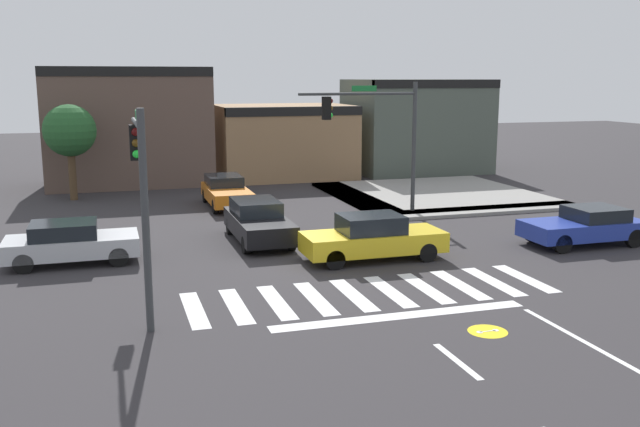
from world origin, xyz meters
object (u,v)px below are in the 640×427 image
Objects in this scene: car_blue at (586,226)px; car_black at (258,221)px; car_silver at (70,242)px; traffic_signal_southwest at (140,174)px; car_orange at (226,191)px; traffic_signal_northeast at (375,125)px; roadside_tree at (70,131)px; car_yellow at (373,238)px.

car_black is (-11.13, 3.95, 0.05)m from car_blue.
traffic_signal_southwest is at bearing -69.86° from car_silver.
car_orange is 1.09× the size of car_silver.
traffic_signal_northeast reaches higher than roadside_tree.
traffic_signal_northeast is 7.82m from car_orange.
traffic_signal_southwest is 16.07m from car_blue.
car_yellow is 1.13× the size of car_silver.
car_orange is 0.97× the size of roadside_tree.
car_blue is (5.34, -7.15, -3.26)m from traffic_signal_northeast.
roadside_tree is at bearing -149.16° from car_black.
traffic_signal_southwest is 1.21× the size of car_blue.
traffic_signal_southwest reaches higher than car_silver.
car_yellow is (-2.76, -6.89, -3.21)m from traffic_signal_northeast.
traffic_signal_southwest is at bearing -82.50° from roadside_tree.
car_silver reaches higher than car_blue.
car_silver is at bearing -78.75° from car_black.
car_silver is at bearing -14.23° from car_yellow.
car_orange is at bearing 53.20° from car_silver.
car_silver is at bearing -88.38° from roadside_tree.
traffic_signal_southwest is at bearing 10.59° from car_blue.
car_yellow is at bearing -1.82° from car_blue.
car_yellow reaches higher than car_blue.
car_yellow is (7.45, 3.16, -2.83)m from traffic_signal_southwest.
traffic_signal_northeast reaches higher than car_black.
car_black is 13.53m from roadside_tree.
car_orange is at bearing -17.40° from traffic_signal_southwest.
car_silver is 6.57m from car_black.
car_silver is at bearing -36.80° from car_orange.
car_blue is 0.97× the size of car_orange.
car_silver is (-6.52, -8.72, -0.01)m from car_orange.
roadside_tree is at bearing -119.97° from car_orange.
car_blue is 23.76m from roadside_tree.
car_blue is 11.81m from car_black.
traffic_signal_southwest reaches higher than car_orange.
roadside_tree reaches higher than car_blue.
car_blue is at bearing 178.18° from car_yellow.
car_yellow is at bearing -56.87° from roadside_tree.
traffic_signal_southwest is 1.13× the size of car_yellow.
car_silver is at bearing 20.12° from traffic_signal_northeast.
car_black is (6.45, 1.28, 0.04)m from car_silver.
car_orange is at bearing 179.45° from car_black.
traffic_signal_northeast is at bearing 20.12° from car_silver.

